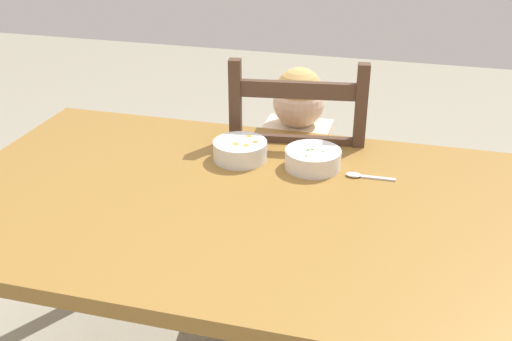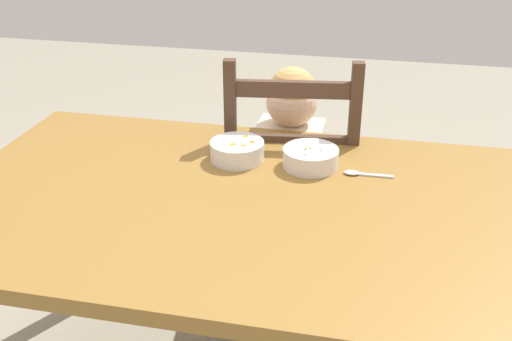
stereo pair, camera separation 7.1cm
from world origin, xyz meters
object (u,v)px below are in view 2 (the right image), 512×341
Objects in this scene: spoon at (359,173)px; bowl_of_carrots at (237,150)px; dining_table at (244,228)px; child_figure at (289,161)px; bowl_of_peas at (311,157)px; dining_chair at (290,201)px.

bowl_of_carrots is at bearing 175.97° from spoon.
child_figure is at bearing 86.24° from dining_table.
bowl_of_peas is 1.01× the size of bowl_of_carrots.
child_figure is at bearing 127.87° from spoon.
bowl_of_carrots is (-0.07, 0.23, 0.12)m from dining_table.
bowl_of_carrots reaches higher than dining_table.
dining_chair reaches higher than bowl_of_carrots.
bowl_of_peas is at bearing -0.02° from bowl_of_carrots.
dining_table is 0.56m from dining_chair.
spoon is (0.24, -0.32, 0.29)m from dining_chair.
bowl_of_peas reaches higher than spoon.
spoon is at bearing 35.50° from dining_table.
bowl_of_peas is 0.21m from bowl_of_carrots.
bowl_of_carrots reaches higher than spoon.
child_figure is 5.95× the size of bowl_of_carrots.
dining_chair is 0.49m from spoon.
spoon is (0.28, 0.20, 0.09)m from dining_table.
bowl_of_peas is (0.11, -0.29, 0.16)m from child_figure.
child_figure reaches higher than spoon.
dining_table is at bearing -144.50° from spoon.
dining_chair is 0.44m from bowl_of_peas.
bowl_of_peas and bowl_of_carrots have the same top height.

